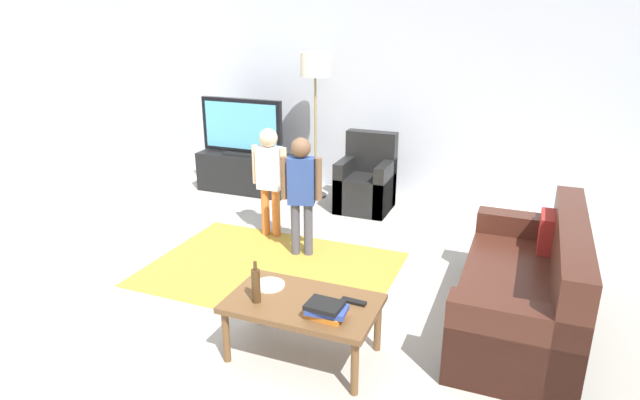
{
  "coord_description": "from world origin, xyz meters",
  "views": [
    {
      "loc": [
        1.68,
        -3.58,
        2.23
      ],
      "look_at": [
        0.0,
        0.6,
        0.65
      ],
      "focal_mm": 30.24,
      "sensor_mm": 36.0,
      "label": 1
    }
  ],
  "objects_px": {
    "couch": "(530,293)",
    "child_near_tv": "(270,173)",
    "tv_remote": "(354,302)",
    "floor_lamp": "(315,73)",
    "child_center": "(301,186)",
    "tv_stand": "(245,173)",
    "book_stack": "(326,310)",
    "coffee_table": "(303,307)",
    "armchair": "(367,184)",
    "tv": "(242,127)",
    "plate": "(269,285)",
    "bottle": "(256,285)"
  },
  "relations": [
    {
      "from": "couch",
      "to": "child_near_tv",
      "type": "distance_m",
      "value": 2.73
    },
    {
      "from": "couch",
      "to": "tv_remote",
      "type": "relative_size",
      "value": 10.59
    },
    {
      "from": "couch",
      "to": "floor_lamp",
      "type": "relative_size",
      "value": 1.01
    },
    {
      "from": "tv_remote",
      "to": "child_center",
      "type": "bearing_deg",
      "value": 129.1
    },
    {
      "from": "child_center",
      "to": "tv_remote",
      "type": "relative_size",
      "value": 6.78
    },
    {
      "from": "child_near_tv",
      "to": "tv_remote",
      "type": "bearing_deg",
      "value": -49.11
    },
    {
      "from": "tv_stand",
      "to": "floor_lamp",
      "type": "relative_size",
      "value": 0.67
    },
    {
      "from": "couch",
      "to": "book_stack",
      "type": "distance_m",
      "value": 1.6
    },
    {
      "from": "child_center",
      "to": "coffee_table",
      "type": "relative_size",
      "value": 1.15
    },
    {
      "from": "couch",
      "to": "book_stack",
      "type": "bearing_deg",
      "value": -138.34
    },
    {
      "from": "floor_lamp",
      "to": "book_stack",
      "type": "bearing_deg",
      "value": -66.6
    },
    {
      "from": "child_near_tv",
      "to": "child_center",
      "type": "height_order",
      "value": "child_center"
    },
    {
      "from": "armchair",
      "to": "tv_stand",
      "type": "bearing_deg",
      "value": 178.64
    },
    {
      "from": "armchair",
      "to": "book_stack",
      "type": "height_order",
      "value": "armchair"
    },
    {
      "from": "couch",
      "to": "coffee_table",
      "type": "height_order",
      "value": "couch"
    },
    {
      "from": "tv",
      "to": "child_near_tv",
      "type": "xyz_separation_m",
      "value": [
        0.99,
        -1.18,
        -0.16
      ]
    },
    {
      "from": "tv_stand",
      "to": "book_stack",
      "type": "height_order",
      "value": "book_stack"
    },
    {
      "from": "tv",
      "to": "couch",
      "type": "bearing_deg",
      "value": -30.02
    },
    {
      "from": "coffee_table",
      "to": "book_stack",
      "type": "distance_m",
      "value": 0.26
    },
    {
      "from": "coffee_table",
      "to": "plate",
      "type": "height_order",
      "value": "plate"
    },
    {
      "from": "floor_lamp",
      "to": "tv_remote",
      "type": "distance_m",
      "value": 3.59
    },
    {
      "from": "couch",
      "to": "plate",
      "type": "relative_size",
      "value": 8.18
    },
    {
      "from": "bottle",
      "to": "tv_remote",
      "type": "bearing_deg",
      "value": 20.14
    },
    {
      "from": "tv",
      "to": "plate",
      "type": "bearing_deg",
      "value": -57.47
    },
    {
      "from": "couch",
      "to": "child_center",
      "type": "distance_m",
      "value": 2.18
    },
    {
      "from": "floor_lamp",
      "to": "couch",
      "type": "bearing_deg",
      "value": -40.38
    },
    {
      "from": "floor_lamp",
      "to": "child_center",
      "type": "height_order",
      "value": "floor_lamp"
    },
    {
      "from": "tv",
      "to": "floor_lamp",
      "type": "xyz_separation_m",
      "value": [
        0.93,
        0.17,
        0.7
      ]
    },
    {
      "from": "child_near_tv",
      "to": "bottle",
      "type": "relative_size",
      "value": 3.9
    },
    {
      "from": "floor_lamp",
      "to": "coffee_table",
      "type": "bearing_deg",
      "value": -69.09
    },
    {
      "from": "tv_stand",
      "to": "floor_lamp",
      "type": "bearing_deg",
      "value": 9.25
    },
    {
      "from": "child_near_tv",
      "to": "bottle",
      "type": "bearing_deg",
      "value": -65.57
    },
    {
      "from": "armchair",
      "to": "plate",
      "type": "relative_size",
      "value": 4.09
    },
    {
      "from": "tv",
      "to": "floor_lamp",
      "type": "bearing_deg",
      "value": 10.49
    },
    {
      "from": "tv_stand",
      "to": "coffee_table",
      "type": "xyz_separation_m",
      "value": [
        2.14,
        -3.0,
        0.13
      ]
    },
    {
      "from": "tv_stand",
      "to": "plate",
      "type": "height_order",
      "value": "tv_stand"
    },
    {
      "from": "tv_stand",
      "to": "child_center",
      "type": "bearing_deg",
      "value": -45.74
    },
    {
      "from": "bottle",
      "to": "coffee_table",
      "type": "bearing_deg",
      "value": 23.2
    },
    {
      "from": "floor_lamp",
      "to": "bottle",
      "type": "bearing_deg",
      "value": -74.22
    },
    {
      "from": "coffee_table",
      "to": "plate",
      "type": "bearing_deg",
      "value": 161.55
    },
    {
      "from": "tv_remote",
      "to": "bottle",
      "type": "bearing_deg",
      "value": -156.04
    },
    {
      "from": "tv_stand",
      "to": "plate",
      "type": "bearing_deg",
      "value": -57.65
    },
    {
      "from": "tv_stand",
      "to": "floor_lamp",
      "type": "xyz_separation_m",
      "value": [
        0.93,
        0.15,
        1.3
      ]
    },
    {
      "from": "book_stack",
      "to": "plate",
      "type": "xyz_separation_m",
      "value": [
        -0.51,
        0.22,
        -0.04
      ]
    },
    {
      "from": "child_center",
      "to": "bottle",
      "type": "xyz_separation_m",
      "value": [
        0.38,
        -1.61,
        -0.15
      ]
    },
    {
      "from": "tv_remote",
      "to": "floor_lamp",
      "type": "bearing_deg",
      "value": 120.35
    },
    {
      "from": "bottle",
      "to": "tv_remote",
      "type": "distance_m",
      "value": 0.65
    },
    {
      "from": "tv_stand",
      "to": "coffee_table",
      "type": "relative_size",
      "value": 1.2
    },
    {
      "from": "armchair",
      "to": "floor_lamp",
      "type": "bearing_deg",
      "value": 165.35
    },
    {
      "from": "tv_stand",
      "to": "tv",
      "type": "bearing_deg",
      "value": -90.0
    }
  ]
}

